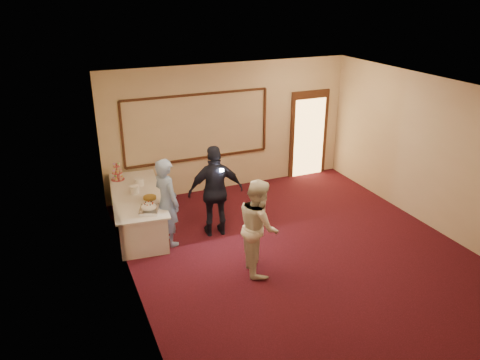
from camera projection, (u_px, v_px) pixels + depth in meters
name	position (u px, v px, depth m)	size (l,w,h in m)	color
floor	(301.00, 255.00, 8.60)	(7.00, 7.00, 0.00)	black
room_walls	(307.00, 151.00, 7.82)	(6.04, 7.04, 3.02)	beige
wall_molding	(197.00, 127.00, 10.64)	(3.45, 0.04, 1.55)	#392511
doorway	(309.00, 134.00, 11.90)	(1.05, 0.07, 2.20)	#392511
buffet_table	(138.00, 211.00, 9.41)	(1.22, 2.57, 0.77)	silver
pavlova_tray	(149.00, 208.00, 8.49)	(0.44, 0.52, 0.17)	silver
cupcake_stand	(117.00, 173.00, 9.88)	(0.28, 0.28, 0.41)	#C1454E
plate_stack_a	(135.00, 189.00, 9.26)	(0.18, 0.18, 0.15)	white
plate_stack_b	(139.00, 182.00, 9.60)	(0.19, 0.19, 0.16)	white
tart	(150.00, 198.00, 9.01)	(0.29, 0.29, 0.06)	white
man	(167.00, 202.00, 8.69)	(0.63, 0.41, 1.72)	#7F9CCE
woman	(258.00, 226.00, 7.86)	(0.82, 0.64, 1.68)	white
guest	(216.00, 191.00, 9.01)	(1.07, 0.45, 1.83)	black
camera_flash	(222.00, 170.00, 8.66)	(0.07, 0.04, 0.05)	white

